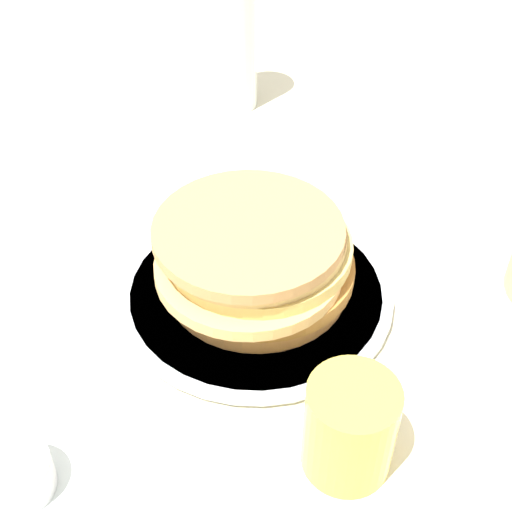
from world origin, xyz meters
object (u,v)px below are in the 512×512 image
(pancake_stack, at_px, (255,257))
(water_bottle_mid, at_px, (229,35))
(plate, at_px, (256,293))
(juice_glass, at_px, (350,428))

(pancake_stack, xyz_separation_m, water_bottle_mid, (-0.02, 0.36, 0.04))
(water_bottle_mid, bearing_deg, pancake_stack, -87.44)
(plate, xyz_separation_m, water_bottle_mid, (-0.02, 0.36, 0.09))
(juice_glass, height_order, water_bottle_mid, water_bottle_mid)
(plate, relative_size, juice_glass, 3.07)
(juice_glass, xyz_separation_m, water_bottle_mid, (-0.08, 0.54, 0.05))
(pancake_stack, bearing_deg, juice_glass, -71.32)
(plate, distance_m, water_bottle_mid, 0.38)
(juice_glass, bearing_deg, plate, 108.78)
(plate, relative_size, pancake_stack, 1.40)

